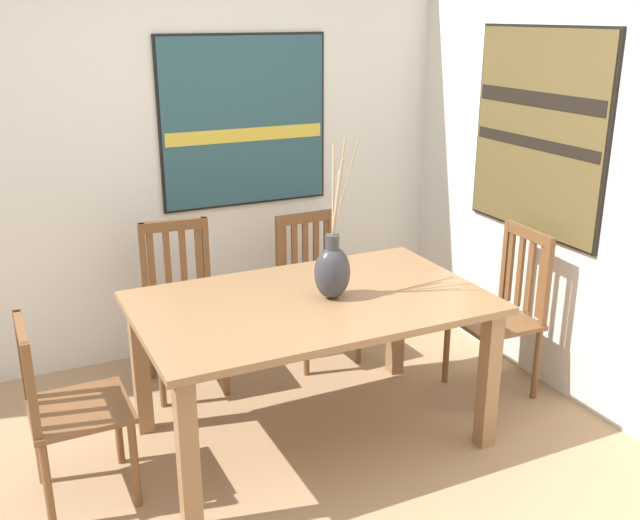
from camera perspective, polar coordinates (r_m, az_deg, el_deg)
name	(u,v)px	position (r m, az deg, el deg)	size (l,w,h in m)	color
ground_plane	(293,510)	(3.41, -2.13, -19.00)	(6.40, 6.40, 0.03)	#A37F5B
wall_back	(166,140)	(4.52, -11.94, 9.22)	(6.40, 0.12, 2.70)	silver
wall_side	(640,169)	(3.89, 23.75, 6.53)	(0.12, 6.40, 2.70)	silver
dining_table	(311,320)	(3.55, -0.68, -4.70)	(1.67, 1.03, 0.76)	#8E6642
centerpiece_vase	(332,269)	(3.48, 0.98, -0.74)	(0.18, 0.23, 0.79)	#333338
chair_0	(182,305)	(4.24, -10.74, -3.46)	(0.45, 0.45, 0.96)	brown
chair_1	(503,310)	(4.23, 14.17, -3.84)	(0.44, 0.44, 0.95)	brown
chair_2	(67,408)	(3.39, -19.22, -10.86)	(0.42, 0.42, 0.87)	brown
chair_3	(315,284)	(4.53, -0.43, -1.86)	(0.43, 0.43, 0.90)	brown
painting_on_back_wall	(244,122)	(4.58, -5.95, 10.74)	(1.07, 0.05, 1.05)	black
painting_on_side_wall	(538,132)	(4.28, 16.73, 9.56)	(0.05, 1.04, 1.14)	black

